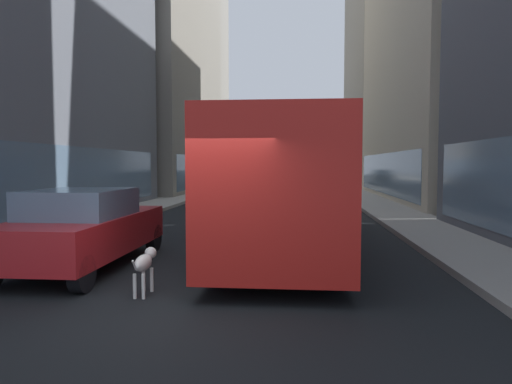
{
  "coord_description": "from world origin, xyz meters",
  "views": [
    {
      "loc": [
        1.56,
        -6.55,
        2.11
      ],
      "look_at": [
        0.48,
        5.43,
        1.4
      ],
      "focal_mm": 32.14,
      "sensor_mm": 36.0,
      "label": 1
    }
  ],
  "objects": [
    {
      "name": "building_left_far",
      "position": [
        -11.9,
        47.37,
        13.85
      ],
      "size": [
        8.4,
        15.72,
        27.72
      ],
      "color": "gray",
      "rests_on": "ground"
    },
    {
      "name": "car_black_suv",
      "position": [
        2.8,
        43.96,
        0.82
      ],
      "size": [
        1.88,
        4.14,
        1.62
      ],
      "color": "black",
      "rests_on": "ground"
    },
    {
      "name": "ground_plane",
      "position": [
        0.0,
        35.0,
        0.0
      ],
      "size": [
        120.0,
        120.0,
        0.0
      ],
      "primitive_type": "plane",
      "color": "black"
    },
    {
      "name": "car_grey_wagon",
      "position": [
        -2.8,
        32.84,
        0.82
      ],
      "size": [
        1.81,
        4.53,
        1.62
      ],
      "color": "slate",
      "rests_on": "ground"
    },
    {
      "name": "car_white_van",
      "position": [
        1.2,
        15.84,
        0.82
      ],
      "size": [
        1.72,
        4.38,
        1.62
      ],
      "color": "silver",
      "rests_on": "ground"
    },
    {
      "name": "sidewalk_left",
      "position": [
        -5.7,
        35.0,
        0.07
      ],
      "size": [
        2.4,
        110.0,
        0.15
      ],
      "primitive_type": "cube",
      "color": "#ADA89E",
      "rests_on": "ground"
    },
    {
      "name": "dalmatian_dog",
      "position": [
        -0.92,
        0.64,
        0.51
      ],
      "size": [
        0.22,
        0.96,
        0.72
      ],
      "color": "white",
      "rests_on": "ground"
    },
    {
      "name": "car_silver_sedan",
      "position": [
        -2.8,
        25.18,
        0.82
      ],
      "size": [
        1.73,
        4.37,
        1.62
      ],
      "color": "#B7BABF",
      "rests_on": "ground"
    },
    {
      "name": "car_red_coupe",
      "position": [
        -2.8,
        2.46,
        0.82
      ],
      "size": [
        1.88,
        4.62,
        1.62
      ],
      "color": "red",
      "rests_on": "ground"
    },
    {
      "name": "transit_bus",
      "position": [
        1.2,
        5.79,
        1.78
      ],
      "size": [
        2.78,
        11.53,
        3.05
      ],
      "color": "red",
      "rests_on": "ground"
    },
    {
      "name": "building_right_far",
      "position": [
        11.9,
        41.16,
        10.99
      ],
      "size": [
        9.75,
        16.34,
        21.99
      ],
      "color": "gray",
      "rests_on": "ground"
    },
    {
      "name": "sidewalk_right",
      "position": [
        5.7,
        35.0,
        0.07
      ],
      "size": [
        2.4,
        110.0,
        0.15
      ],
      "primitive_type": "cube",
      "color": "gray",
      "rests_on": "ground"
    }
  ]
}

